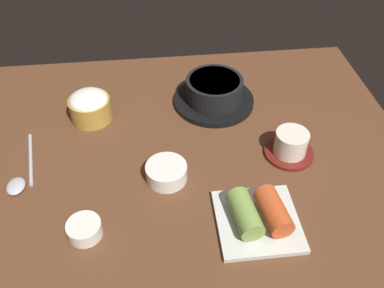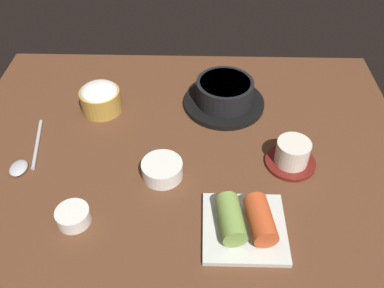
# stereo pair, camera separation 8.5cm
# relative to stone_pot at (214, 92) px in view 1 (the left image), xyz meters

# --- Properties ---
(dining_table) EXTENTS (1.00, 0.76, 0.02)m
(dining_table) POSITION_rel_stone_pot_xyz_m (-0.09, -0.15, -0.04)
(dining_table) COLOR #56331E
(dining_table) RESTS_ON ground
(stone_pot) EXTENTS (0.20, 0.20, 0.07)m
(stone_pot) POSITION_rel_stone_pot_xyz_m (0.00, 0.00, 0.00)
(stone_pot) COLOR black
(stone_pot) RESTS_ON dining_table
(rice_bowl) EXTENTS (0.10, 0.10, 0.07)m
(rice_bowl) POSITION_rel_stone_pot_xyz_m (-0.30, -0.03, 0.01)
(rice_bowl) COLOR #B78C38
(rice_bowl) RESTS_ON dining_table
(tea_cup_with_saucer) EXTENTS (0.11, 0.11, 0.06)m
(tea_cup_with_saucer) POSITION_rel_stone_pot_xyz_m (0.13, -0.20, -0.00)
(tea_cup_with_saucer) COLOR maroon
(tea_cup_with_saucer) RESTS_ON dining_table
(banchan_cup_center) EXTENTS (0.08, 0.08, 0.03)m
(banchan_cup_center) POSITION_rel_stone_pot_xyz_m (-0.13, -0.24, -0.01)
(banchan_cup_center) COLOR white
(banchan_cup_center) RESTS_ON dining_table
(kimchi_plate) EXTENTS (0.15, 0.15, 0.05)m
(kimchi_plate) POSITION_rel_stone_pot_xyz_m (0.03, -0.37, -0.01)
(kimchi_plate) COLOR silver
(kimchi_plate) RESTS_ON dining_table
(side_bowl_near) EXTENTS (0.06, 0.06, 0.03)m
(side_bowl_near) POSITION_rel_stone_pot_xyz_m (-0.29, -0.36, -0.02)
(side_bowl_near) COLOR white
(side_bowl_near) RESTS_ON dining_table
(spoon) EXTENTS (0.05, 0.18, 0.01)m
(spoon) POSITION_rel_stone_pot_xyz_m (-0.43, -0.21, -0.03)
(spoon) COLOR #B7B7BC
(spoon) RESTS_ON dining_table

